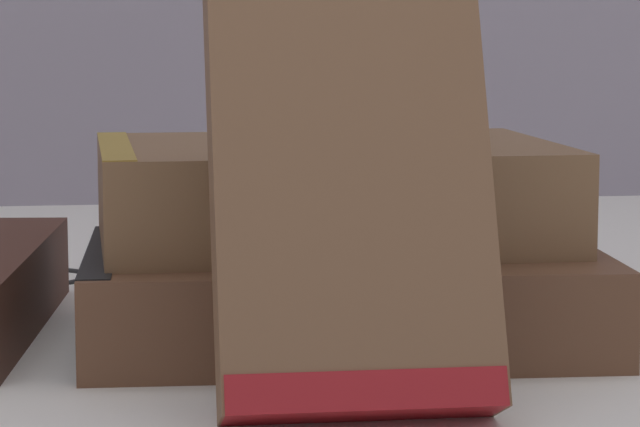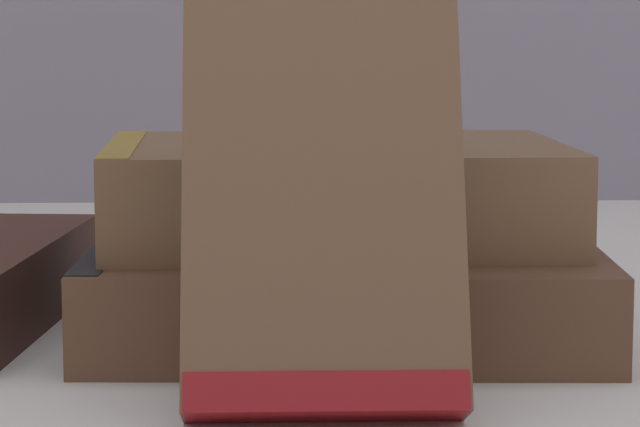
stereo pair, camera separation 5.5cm
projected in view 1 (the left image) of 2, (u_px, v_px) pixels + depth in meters
The scene contains 6 objects.
ground_plane at pixel (371, 340), 0.58m from camera, with size 3.00×3.00×0.00m, color white.
book_flat_bottom at pixel (328, 294), 0.58m from camera, with size 0.20×0.14×0.04m.
book_flat_top at pixel (315, 193), 0.59m from camera, with size 0.18×0.13×0.04m.
book_leaning_front at pixel (350, 194), 0.48m from camera, with size 0.09×0.08×0.15m.
pocket_watch at pixel (380, 139), 0.57m from camera, with size 0.06×0.06×0.01m.
reading_glasses at pixel (100, 275), 0.72m from camera, with size 0.10×0.06×0.00m.
Camera 1 is at (-0.10, -0.56, 0.13)m, focal length 85.00 mm.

